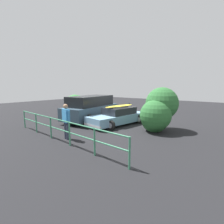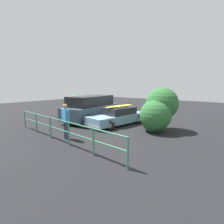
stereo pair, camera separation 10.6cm
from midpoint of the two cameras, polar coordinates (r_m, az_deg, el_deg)
ground_plane at (r=12.62m, az=2.74°, el=-3.66°), size 44.00×44.00×0.02m
parking_stripe at (r=12.89m, az=-2.28°, el=-3.34°), size 0.12×3.53×0.00m
sedan_car at (r=12.06m, az=2.21°, el=-1.42°), size 2.57×4.64×1.47m
suv_car at (r=13.44m, az=-6.61°, el=1.33°), size 3.05×5.15×1.90m
person_bystander at (r=8.98m, az=-14.59°, el=-1.97°), size 0.68×0.31×1.79m
railing_fence at (r=8.74m, az=-16.61°, el=-4.67°), size 8.38×0.65×1.10m
bush_near_left at (r=10.61m, az=14.89°, el=-0.14°), size 1.94×2.56×2.66m
bush_near_right at (r=14.50m, az=-11.31°, el=2.21°), size 1.98×2.18×1.97m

